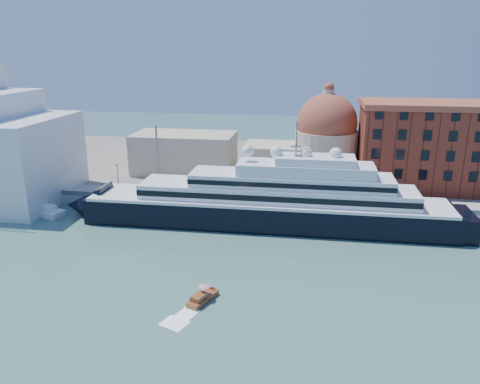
# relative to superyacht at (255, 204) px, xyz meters

# --- Properties ---
(ground) EXTENTS (400.00, 400.00, 0.00)m
(ground) POSITION_rel_superyacht_xyz_m (-5.84, -23.00, -4.77)
(ground) COLOR #3B6664
(ground) RESTS_ON ground
(quay) EXTENTS (180.00, 10.00, 2.50)m
(quay) POSITION_rel_superyacht_xyz_m (-5.84, 11.00, -3.52)
(quay) COLOR gray
(quay) RESTS_ON ground
(land) EXTENTS (260.00, 72.00, 2.00)m
(land) POSITION_rel_superyacht_xyz_m (-5.84, 52.00, -3.77)
(land) COLOR slate
(land) RESTS_ON ground
(quay_fence) EXTENTS (180.00, 0.10, 1.20)m
(quay_fence) POSITION_rel_superyacht_xyz_m (-5.84, 6.50, -1.67)
(quay_fence) COLOR slate
(quay_fence) RESTS_ON quay
(superyacht) EXTENTS (92.57, 12.83, 27.67)m
(superyacht) POSITION_rel_superyacht_xyz_m (0.00, 0.00, 0.00)
(superyacht) COLOR black
(superyacht) RESTS_ON ground
(service_barge) EXTENTS (12.77, 7.52, 2.73)m
(service_barge) POSITION_rel_superyacht_xyz_m (-51.60, -1.52, -3.99)
(service_barge) COLOR white
(service_barge) RESTS_ON ground
(water_taxi) EXTENTS (4.26, 6.57, 2.96)m
(water_taxi) POSITION_rel_superyacht_xyz_m (-4.04, -35.19, -4.06)
(water_taxi) COLOR maroon
(water_taxi) RESTS_ON ground
(warehouse) EXTENTS (43.00, 19.00, 23.25)m
(warehouse) POSITION_rel_superyacht_xyz_m (46.16, 29.00, 9.01)
(warehouse) COLOR maroon
(warehouse) RESTS_ON land
(church) EXTENTS (66.00, 18.00, 25.50)m
(church) POSITION_rel_superyacht_xyz_m (0.55, 34.72, 6.13)
(church) COLOR beige
(church) RESTS_ON land
(lamp_posts) EXTENTS (120.80, 2.40, 18.00)m
(lamp_posts) POSITION_rel_superyacht_xyz_m (-18.51, 9.27, 5.07)
(lamp_posts) COLOR slate
(lamp_posts) RESTS_ON quay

